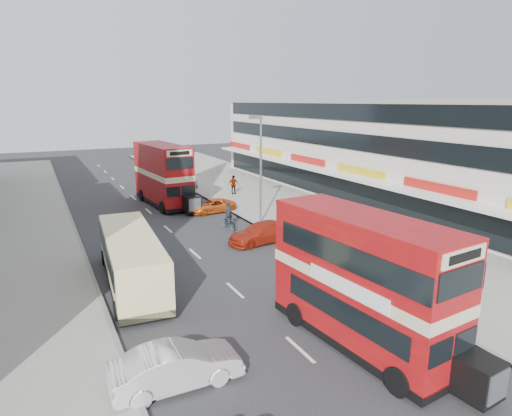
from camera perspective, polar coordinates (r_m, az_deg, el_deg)
ground at (r=16.22m, az=9.71°, el=-20.86°), size 160.00×160.00×0.00m
road_surface at (r=32.96m, az=-11.29°, el=-2.68°), size 12.00×90.00×0.01m
pavement_right at (r=37.76m, az=6.49°, el=-0.30°), size 12.00×90.00×0.15m
kerb_left at (r=31.97m, az=-21.89°, el=-3.81°), size 0.20×90.00×0.16m
kerb_right at (r=34.96m, az=-1.64°, el=-1.35°), size 0.20×90.00×0.16m
commercial_row at (r=43.29m, az=14.11°, el=7.38°), size 9.90×46.20×9.30m
street_lamp at (r=32.45m, az=0.49°, el=5.97°), size 1.00×0.20×8.12m
bus_main at (r=17.14m, az=13.67°, el=-9.17°), size 3.25×9.04×4.94m
bus_second at (r=40.19m, az=-11.87°, el=4.25°), size 3.37×9.57×5.23m
coach at (r=23.21m, az=-15.77°, el=-6.19°), size 3.03×9.49×2.48m
car_left_front at (r=15.54m, az=-10.20°, el=-19.44°), size 4.32×1.54×1.42m
car_right_a at (r=29.15m, az=0.75°, el=-3.20°), size 4.86×2.42×1.35m
car_right_b at (r=37.16m, az=-5.72°, el=0.27°), size 4.21×2.28×1.12m
car_right_c at (r=47.05m, az=-9.78°, el=3.05°), size 3.75×1.81×1.23m
pedestrian_near at (r=31.30m, az=6.90°, el=-1.56°), size 0.67×0.53×1.64m
pedestrian_far at (r=43.61m, az=-2.95°, el=3.02°), size 1.11×0.49×1.87m
cyclist at (r=32.21m, az=-3.52°, el=-1.57°), size 0.84×1.85×2.04m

